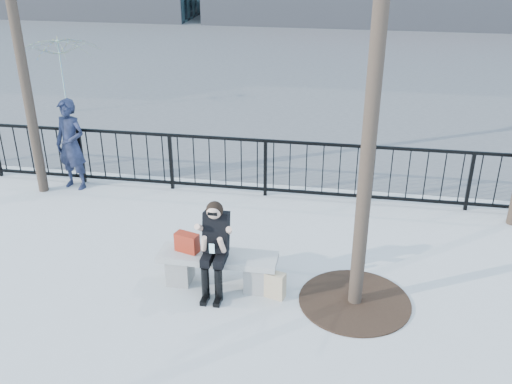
# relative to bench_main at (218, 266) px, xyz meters

# --- Properties ---
(ground) EXTENTS (120.00, 120.00, 0.00)m
(ground) POSITION_rel_bench_main_xyz_m (0.00, 0.00, -0.30)
(ground) COLOR #A7A6A1
(ground) RESTS_ON ground
(street_surface) EXTENTS (60.00, 23.00, 0.01)m
(street_surface) POSITION_rel_bench_main_xyz_m (0.00, 15.00, -0.30)
(street_surface) COLOR #474747
(street_surface) RESTS_ON ground
(railing) EXTENTS (14.00, 0.06, 1.10)m
(railing) POSITION_rel_bench_main_xyz_m (0.00, 3.00, 0.25)
(railing) COLOR black
(railing) RESTS_ON ground
(tree_grate) EXTENTS (1.50, 1.50, 0.02)m
(tree_grate) POSITION_rel_bench_main_xyz_m (1.90, -0.10, -0.29)
(tree_grate) COLOR black
(tree_grate) RESTS_ON ground
(bench_main) EXTENTS (1.65, 0.46, 0.49)m
(bench_main) POSITION_rel_bench_main_xyz_m (0.00, 0.00, 0.00)
(bench_main) COLOR slate
(bench_main) RESTS_ON ground
(seated_woman) EXTENTS (0.50, 0.64, 1.34)m
(seated_woman) POSITION_rel_bench_main_xyz_m (0.00, -0.16, 0.37)
(seated_woman) COLOR black
(seated_woman) RESTS_ON ground
(handbag) EXTENTS (0.36, 0.24, 0.27)m
(handbag) POSITION_rel_bench_main_xyz_m (-0.43, 0.02, 0.32)
(handbag) COLOR maroon
(handbag) RESTS_ON bench_main
(shopping_bag) EXTENTS (0.42, 0.25, 0.37)m
(shopping_bag) POSITION_rel_bench_main_xyz_m (0.77, -0.14, -0.11)
(shopping_bag) COLOR tan
(shopping_bag) RESTS_ON ground
(standing_man) EXTENTS (0.71, 0.55, 1.73)m
(standing_man) POSITION_rel_bench_main_xyz_m (-3.45, 2.76, 0.57)
(standing_man) COLOR black
(standing_man) RESTS_ON ground
(vendor_umbrella) EXTENTS (2.41, 2.45, 2.01)m
(vendor_umbrella) POSITION_rel_bench_main_xyz_m (-5.87, 7.21, 0.71)
(vendor_umbrella) COLOR gold
(vendor_umbrella) RESTS_ON ground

